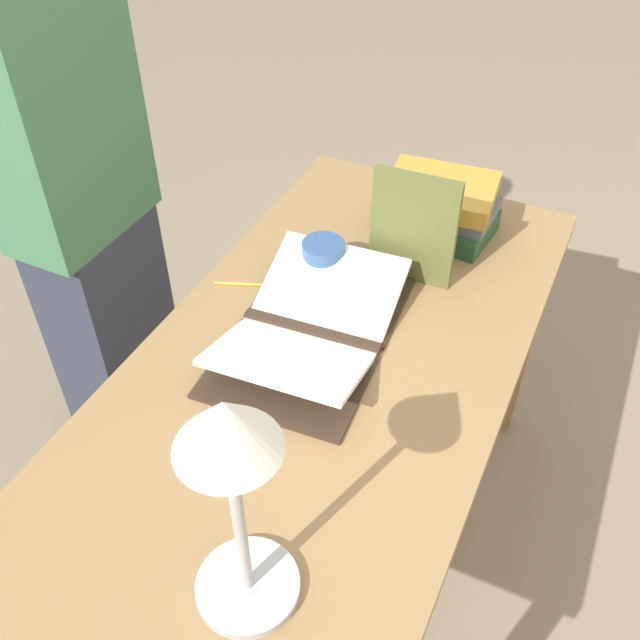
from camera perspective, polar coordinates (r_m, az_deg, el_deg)
name	(u,v)px	position (r m, az deg, el deg)	size (l,w,h in m)	color
ground_plane	(321,565)	(2.04, 0.04, -19.03)	(12.00, 12.00, 0.00)	gray
reading_desk	(321,401)	(1.49, 0.06, -6.46)	(1.52, 0.72, 0.77)	#937047
open_book	(311,327)	(1.46, -0.70, -0.54)	(0.51, 0.34, 0.08)	#38281E
book_stack_tall	(439,206)	(1.76, 9.51, 8.99)	(0.22, 0.28, 0.13)	#234C2D
book_standing_upright	(413,229)	(1.56, 7.48, 7.23)	(0.03, 0.19, 0.26)	brown
reading_lamp	(232,470)	(0.89, -7.07, -11.82)	(0.16, 0.16, 0.42)	#ADADB2
coffee_mug	(324,260)	(1.60, 0.32, 4.82)	(0.10, 0.13, 0.09)	#335184
pencil	(251,284)	(1.60, -5.54, 2.85)	(0.07, 0.15, 0.01)	gold
person_reader	(85,219)	(1.85, -18.32, 7.70)	(0.36, 0.21, 1.63)	#2D3342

